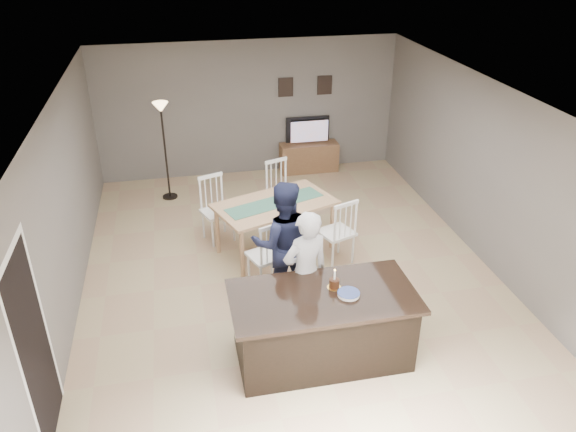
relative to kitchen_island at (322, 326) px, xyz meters
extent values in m
plane|color=tan|center=(0.00, 1.80, -0.45)|extent=(8.00, 8.00, 0.00)
plane|color=slate|center=(0.00, 5.80, 0.90)|extent=(6.00, 0.00, 6.00)
plane|color=slate|center=(0.00, -2.20, 0.90)|extent=(6.00, 0.00, 6.00)
plane|color=slate|center=(-3.00, 1.80, 0.90)|extent=(0.00, 8.00, 8.00)
plane|color=slate|center=(3.00, 1.80, 0.90)|extent=(0.00, 8.00, 8.00)
plane|color=white|center=(0.00, 1.80, 2.25)|extent=(8.00, 8.00, 0.00)
cube|color=black|center=(0.00, 0.00, -0.03)|extent=(2.00, 1.00, 0.85)
cube|color=black|center=(0.00, 0.00, 0.42)|extent=(2.15, 1.10, 0.05)
cube|color=brown|center=(1.20, 5.57, -0.15)|extent=(1.20, 0.40, 0.60)
imported|color=black|center=(1.20, 5.64, 0.41)|extent=(0.91, 0.12, 0.53)
plane|color=#D25B17|center=(1.20, 5.56, 0.42)|extent=(0.78, 0.00, 0.78)
cube|color=black|center=(0.75, 5.78, 1.30)|extent=(0.30, 0.02, 0.38)
cube|color=black|center=(1.55, 5.78, 1.30)|extent=(0.30, 0.02, 0.38)
plane|color=black|center=(-2.99, -0.50, 0.60)|extent=(0.00, 2.10, 2.10)
plane|color=white|center=(-2.99, -0.50, 1.69)|extent=(0.00, 1.02, 1.02)
imported|color=silver|center=(-0.08, 0.55, 0.39)|extent=(0.71, 0.56, 1.70)
imported|color=#1B203D|center=(-0.22, 1.26, 0.43)|extent=(0.91, 0.74, 1.77)
cylinder|color=gold|center=(0.16, 0.12, 0.45)|extent=(0.16, 0.16, 0.00)
cylinder|color=#381F0F|center=(0.16, 0.12, 0.50)|extent=(0.12, 0.12, 0.11)
cylinder|color=white|center=(0.16, 0.12, 0.62)|extent=(0.02, 0.02, 0.12)
sphere|color=#FFBF4C|center=(0.16, 0.12, 0.69)|extent=(0.02, 0.02, 0.02)
cylinder|color=white|center=(0.28, -0.07, 0.45)|extent=(0.25, 0.25, 0.01)
cylinder|color=white|center=(0.28, -0.07, 0.46)|extent=(0.25, 0.25, 0.01)
cylinder|color=white|center=(0.28, -0.07, 0.48)|extent=(0.25, 0.25, 0.01)
cylinder|color=navy|center=(0.28, -0.07, 0.48)|extent=(0.26, 0.26, 0.00)
cube|color=tan|center=(-0.09, 2.55, 0.36)|extent=(2.03, 1.57, 0.04)
cylinder|color=tan|center=(-0.70, 1.88, -0.06)|extent=(0.07, 0.07, 0.80)
cylinder|color=tan|center=(0.53, 3.22, -0.06)|extent=(0.07, 0.07, 0.80)
cube|color=#3A6956|center=(-0.09, 2.55, 0.39)|extent=(1.61, 0.91, 0.01)
cube|color=white|center=(-0.39, 1.60, 0.05)|extent=(0.60, 0.58, 0.04)
cylinder|color=white|center=(-0.51, 1.37, -0.21)|extent=(0.04, 0.04, 0.48)
cylinder|color=white|center=(-0.28, 1.84, -0.21)|extent=(0.04, 0.04, 0.48)
cube|color=white|center=(-0.32, 1.41, 0.61)|extent=(0.41, 0.18, 0.06)
cube|color=white|center=(0.76, 2.03, 0.05)|extent=(0.60, 0.58, 0.04)
cylinder|color=white|center=(0.65, 1.79, -0.21)|extent=(0.04, 0.04, 0.48)
cylinder|color=white|center=(0.88, 2.26, -0.21)|extent=(0.04, 0.04, 0.48)
cube|color=white|center=(0.83, 1.84, 0.61)|extent=(0.41, 0.18, 0.06)
cube|color=white|center=(-0.94, 3.07, 0.05)|extent=(0.60, 0.58, 0.04)
cylinder|color=white|center=(-0.82, 3.31, -0.21)|extent=(0.04, 0.04, 0.48)
cylinder|color=white|center=(-1.05, 2.84, -0.21)|extent=(0.04, 0.04, 0.48)
cube|color=white|center=(-1.01, 3.26, 0.61)|extent=(0.41, 0.18, 0.06)
cube|color=white|center=(0.22, 3.50, 0.05)|extent=(0.60, 0.58, 0.04)
cylinder|color=white|center=(0.34, 3.73, -0.21)|extent=(0.04, 0.04, 0.48)
cylinder|color=white|center=(0.10, 3.27, -0.21)|extent=(0.04, 0.04, 0.48)
cube|color=white|center=(0.15, 3.69, 0.61)|extent=(0.41, 0.18, 0.06)
cylinder|color=black|center=(-1.70, 4.86, -0.44)|extent=(0.28, 0.28, 0.03)
cylinder|color=black|center=(-1.70, 4.86, 0.42)|extent=(0.04, 0.04, 1.71)
cone|color=#F3C385|center=(-1.70, 4.86, 1.31)|extent=(0.28, 0.28, 0.18)
camera|label=1|loc=(-1.47, -5.05, 4.24)|focal=35.00mm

